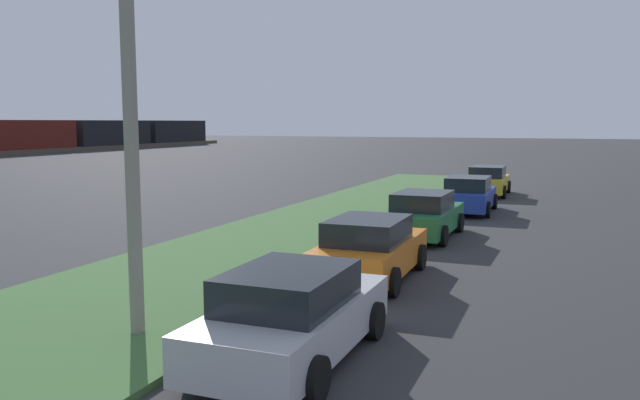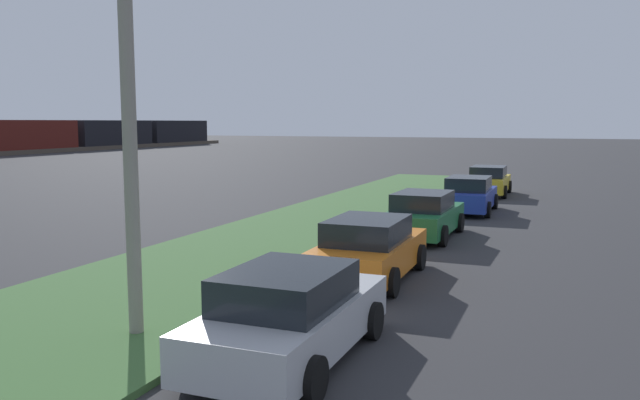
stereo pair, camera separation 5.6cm
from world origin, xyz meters
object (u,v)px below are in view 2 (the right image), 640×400
parked_car_green (424,215)px  parked_car_blue (469,195)px  parked_car_silver (291,315)px  streetlight (146,77)px  parked_car_orange (369,249)px  parked_car_yellow (489,181)px

parked_car_green → parked_car_blue: (6.31, -0.45, 0.00)m
parked_car_silver → streetlight: 4.44m
parked_car_orange → parked_car_green: (5.94, 0.05, 0.00)m
parked_car_silver → parked_car_blue: size_ratio=0.99×
parked_car_orange → streetlight: 6.89m
parked_car_silver → parked_car_blue: bearing=-0.2°
parked_car_silver → parked_car_green: 11.31m
streetlight → parked_car_orange: bearing=-20.8°
parked_car_blue → parked_car_orange: bearing=177.1°
parked_car_yellow → streetlight: streetlight is taller
parked_car_silver → parked_car_orange: 5.38m
parked_car_orange → parked_car_yellow: (18.96, -0.34, 0.00)m
parked_car_yellow → parked_car_silver: bearing=179.5°
parked_car_green → parked_car_blue: bearing=-3.4°
parked_car_yellow → streetlight: bearing=173.6°
parked_car_silver → parked_car_yellow: 24.32m
parked_car_silver → parked_car_green: bearing=2.1°
parked_car_silver → streetlight: (-0.08, 2.49, 3.67)m
parked_car_silver → parked_car_blue: (17.61, 0.02, 0.00)m
parked_car_orange → parked_car_yellow: same height
parked_car_green → parked_car_orange: bearing=-178.9°
parked_car_green → parked_car_yellow: 13.03m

